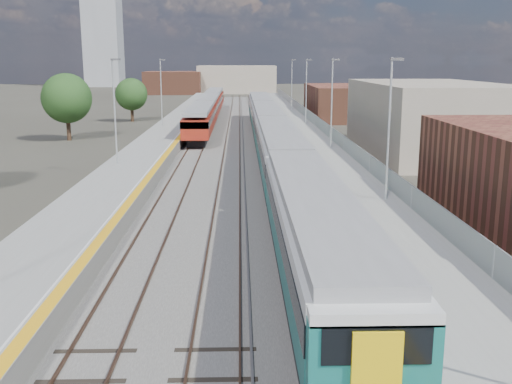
{
  "coord_description": "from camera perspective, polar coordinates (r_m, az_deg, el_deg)",
  "views": [
    {
      "loc": [
        -1.24,
        -9.26,
        8.37
      ],
      "look_at": [
        -0.49,
        18.68,
        2.2
      ],
      "focal_mm": 42.0,
      "sensor_mm": 36.0,
      "label": 1
    }
  ],
  "objects": [
    {
      "name": "tracks",
      "position": [
        63.97,
        -1.9,
        5.02
      ],
      "size": [
        8.96,
        160.0,
        0.17
      ],
      "color": "#4C3323",
      "rests_on": "ground"
    },
    {
      "name": "ballast_bed",
      "position": [
        62.33,
        -2.46,
        4.75
      ],
      "size": [
        10.5,
        155.0,
        0.06
      ],
      "primitive_type": "cube",
      "color": "#565451",
      "rests_on": "ground"
    },
    {
      "name": "ground",
      "position": [
        59.86,
        -0.34,
        4.41
      ],
      "size": [
        320.0,
        320.0,
        0.0
      ],
      "primitive_type": "plane",
      "color": "#47443A",
      "rests_on": "ground"
    },
    {
      "name": "red_train",
      "position": [
        83.63,
        -4.5,
        8.05
      ],
      "size": [
        2.7,
        54.85,
        3.41
      ],
      "color": "black",
      "rests_on": "ground"
    },
    {
      "name": "tree_b",
      "position": [
        66.61,
        -17.59,
        8.5
      ],
      "size": [
        5.22,
        5.22,
        7.07
      ],
      "color": "#382619",
      "rests_on": "ground"
    },
    {
      "name": "buildings",
      "position": [
        148.84,
        -8.27,
        13.22
      ],
      "size": [
        72.0,
        185.5,
        40.0
      ],
      "color": "brown",
      "rests_on": "ground"
    },
    {
      "name": "platform_left",
      "position": [
        62.74,
        -8.71,
        5.11
      ],
      "size": [
        4.3,
        155.0,
        8.52
      ],
      "color": "slate",
      "rests_on": "ground"
    },
    {
      "name": "green_train",
      "position": [
        51.08,
        1.56,
        5.51
      ],
      "size": [
        2.84,
        79.14,
        3.13
      ],
      "color": "black",
      "rests_on": "ground"
    },
    {
      "name": "tree_d",
      "position": [
        72.75,
        19.79,
        7.79
      ],
      "size": [
        3.96,
        3.96,
        5.37
      ],
      "color": "#382619",
      "rests_on": "ground"
    },
    {
      "name": "platform_right",
      "position": [
        62.59,
        4.48,
        5.22
      ],
      "size": [
        4.7,
        155.0,
        8.52
      ],
      "color": "slate",
      "rests_on": "ground"
    },
    {
      "name": "tree_c",
      "position": [
        85.3,
        -11.79,
        9.09
      ],
      "size": [
        4.41,
        4.41,
        5.98
      ],
      "color": "#382619",
      "rests_on": "ground"
    }
  ]
}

